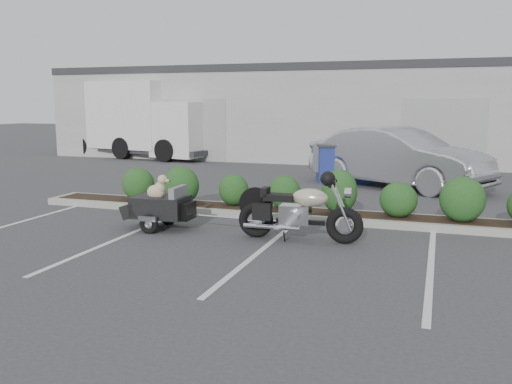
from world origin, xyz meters
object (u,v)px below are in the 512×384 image
(motorcycle, at_px, (299,212))
(sedan, at_px, (398,158))
(pet_trailer, at_px, (160,206))
(dumpster, at_px, (345,163))
(delivery_truck, at_px, (142,121))

(motorcycle, distance_m, sedan, 7.06)
(sedan, bearing_deg, motorcycle, -161.75)
(motorcycle, relative_size, pet_trailer, 1.26)
(motorcycle, xyz_separation_m, dumpster, (-0.45, 7.57, 0.08))
(sedan, bearing_deg, delivery_truck, 92.40)
(motorcycle, bearing_deg, dumpster, 91.20)
(motorcycle, height_order, delivery_truck, delivery_truck)
(delivery_truck, bearing_deg, pet_trailer, -47.25)
(motorcycle, bearing_deg, pet_trailer, 177.37)
(pet_trailer, xyz_separation_m, sedan, (3.96, 6.94, 0.41))
(sedan, height_order, delivery_truck, delivery_truck)
(motorcycle, bearing_deg, sedan, 78.22)
(pet_trailer, height_order, delivery_truck, delivery_truck)
(motorcycle, xyz_separation_m, delivery_truck, (-10.54, 12.53, 1.10))
(motorcycle, relative_size, sedan, 0.43)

